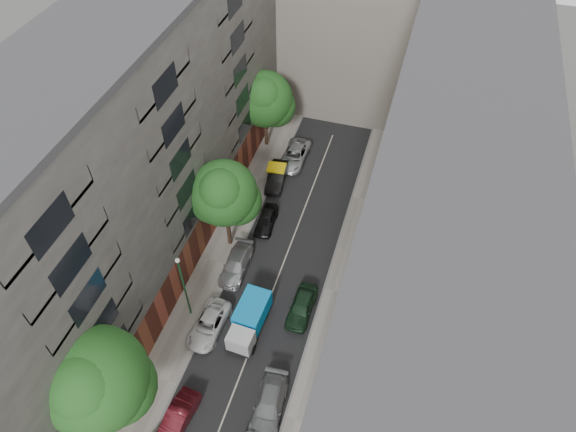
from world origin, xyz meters
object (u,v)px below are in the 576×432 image
at_px(car_left_1, 178,418).
at_px(car_right_1, 269,405).
at_px(tarp_truck, 249,320).
at_px(pedestrian, 374,213).
at_px(car_left_2, 209,324).
at_px(car_left_4, 266,220).
at_px(car_left_5, 277,177).
at_px(car_right_2, 302,306).
at_px(tree_mid, 225,196).
at_px(tree_near, 97,383).
at_px(car_left_3, 236,264).
at_px(tree_far, 265,101).
at_px(car_left_6, 295,155).
at_px(lamp_post, 183,282).

height_order(car_left_1, car_right_1, car_right_1).
bearing_deg(tarp_truck, pedestrian, 66.12).
distance_m(car_left_2, car_right_1, 7.91).
height_order(car_left_4, car_left_5, car_left_5).
relative_size(tarp_truck, car_right_2, 1.17).
bearing_deg(tree_mid, tree_near, -94.22).
distance_m(car_left_2, car_left_3, 5.95).
relative_size(car_right_2, pedestrian, 2.35).
bearing_deg(tree_far, tree_mid, -84.86).
distance_m(tarp_truck, car_right_1, 6.55).
bearing_deg(car_left_2, tree_mid, 102.10).
relative_size(car_left_2, pedestrian, 2.56).
xyz_separation_m(car_right_2, pedestrian, (3.60, 11.24, 0.33)).
bearing_deg(tree_far, car_left_4, -71.91).
height_order(car_left_2, car_left_3, car_left_3).
height_order(car_left_6, car_right_1, car_left_6).
height_order(car_left_4, tree_far, tree_far).
xyz_separation_m(car_left_3, tree_near, (-2.70, -14.52, 5.93)).
distance_m(car_left_3, pedestrian, 13.35).
relative_size(car_right_1, tree_far, 0.57).
xyz_separation_m(car_left_2, tree_far, (-2.70, 22.24, 4.96)).
bearing_deg(car_left_6, tree_near, -96.05).
relative_size(car_left_2, car_right_1, 0.97).
height_order(car_left_1, car_left_5, car_left_5).
distance_m(car_left_2, car_left_6, 20.77).
distance_m(tree_mid, lamp_post, 7.75).
height_order(car_right_1, tree_near, tree_near).
height_order(car_left_6, tree_near, tree_near).
height_order(tarp_truck, car_left_5, tarp_truck).
bearing_deg(car_right_1, tarp_truck, 117.27).
relative_size(car_right_1, car_right_2, 1.12).
relative_size(car_left_3, tree_near, 0.48).
bearing_deg(car_left_2, tree_near, -105.33).
bearing_deg(car_right_2, tree_mid, 150.31).
bearing_deg(tree_mid, car_left_2, -80.10).
bearing_deg(car_left_6, car_left_4, -89.23).
xyz_separation_m(tarp_truck, car_left_5, (-3.00, 16.22, -0.52)).
bearing_deg(car_left_5, pedestrian, -20.21).
xyz_separation_m(car_left_4, car_right_1, (5.60, -16.16, 0.04)).
bearing_deg(car_left_5, car_left_3, -96.91).
relative_size(car_left_3, car_right_2, 1.10).
relative_size(tarp_truck, car_left_2, 1.08).
relative_size(tree_near, pedestrian, 5.41).
height_order(car_left_5, car_left_6, car_left_5).
xyz_separation_m(car_left_5, car_right_2, (6.40, -13.60, -0.01)).
height_order(car_left_1, car_left_6, car_left_6).
height_order(tarp_truck, lamp_post, lamp_post).
xyz_separation_m(car_left_2, car_left_5, (-0.00, 17.15, 0.09)).
xyz_separation_m(car_left_5, car_left_6, (0.80, 3.60, -0.02)).
bearing_deg(car_left_5, tree_far, 111.10).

